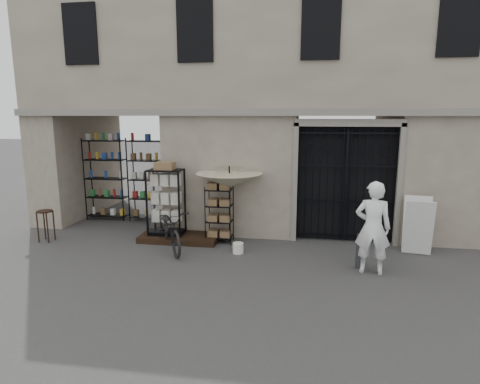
% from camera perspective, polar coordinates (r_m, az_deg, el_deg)
% --- Properties ---
extents(ground, '(80.00, 80.00, 0.00)m').
position_cam_1_polar(ground, '(8.64, 3.85, -10.76)').
color(ground, black).
rests_on(ground, ground).
extents(main_building, '(14.00, 4.00, 9.00)m').
position_cam_1_polar(main_building, '(12.09, 5.96, 17.12)').
color(main_building, gray).
rests_on(main_building, ground).
extents(shop_recess, '(3.00, 1.70, 3.00)m').
position_cam_1_polar(shop_recess, '(12.10, -16.50, 2.47)').
color(shop_recess, black).
rests_on(shop_recess, ground).
extents(shop_shelving, '(2.70, 0.50, 2.50)m').
position_cam_1_polar(shop_shelving, '(12.61, -15.68, 1.69)').
color(shop_shelving, black).
rests_on(shop_shelving, ground).
extents(iron_gate, '(2.50, 0.21, 3.00)m').
position_cam_1_polar(iron_gate, '(10.46, 14.71, 1.29)').
color(iron_gate, black).
rests_on(iron_gate, ground).
extents(step_platform, '(2.00, 0.90, 0.15)m').
position_cam_1_polar(step_platform, '(10.51, -8.57, -6.42)').
color(step_platform, black).
rests_on(step_platform, ground).
extents(display_cabinet, '(0.95, 0.73, 1.82)m').
position_cam_1_polar(display_cabinet, '(10.42, -10.47, -1.90)').
color(display_cabinet, black).
rests_on(display_cabinet, step_platform).
extents(wire_rack, '(0.69, 0.54, 1.44)m').
position_cam_1_polar(wire_rack, '(10.13, -2.95, -3.26)').
color(wire_rack, black).
rests_on(wire_rack, ground).
extents(market_umbrella, '(1.74, 1.76, 2.34)m').
position_cam_1_polar(market_umbrella, '(9.91, -1.54, 2.22)').
color(market_umbrella, black).
rests_on(market_umbrella, ground).
extents(white_bucket, '(0.27, 0.27, 0.24)m').
position_cam_1_polar(white_bucket, '(9.46, -0.28, -7.97)').
color(white_bucket, silver).
rests_on(white_bucket, ground).
extents(bicycle, '(1.11, 1.21, 1.92)m').
position_cam_1_polar(bicycle, '(9.89, -9.84, -8.03)').
color(bicycle, black).
rests_on(bicycle, ground).
extents(wooden_stool, '(0.49, 0.49, 0.81)m').
position_cam_1_polar(wooden_stool, '(11.37, -25.89, -4.25)').
color(wooden_stool, black).
rests_on(wooden_stool, ground).
extents(steel_bollard, '(0.14, 0.14, 0.75)m').
position_cam_1_polar(steel_bollard, '(8.86, 16.60, -8.07)').
color(steel_bollard, '#46494E').
rests_on(steel_bollard, ground).
extents(shopkeeper, '(0.93, 1.98, 0.46)m').
position_cam_1_polar(shopkeeper, '(8.82, 17.98, -10.83)').
color(shopkeeper, white).
rests_on(shopkeeper, ground).
extents(easel_sign, '(0.72, 0.80, 1.30)m').
position_cam_1_polar(easel_sign, '(10.14, 23.97, -4.41)').
color(easel_sign, silver).
rests_on(easel_sign, ground).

